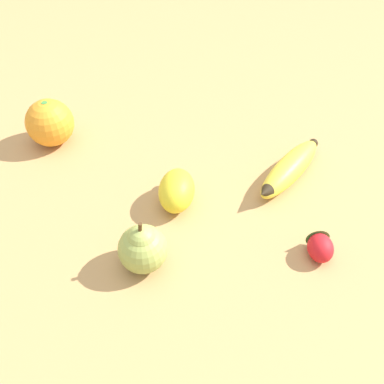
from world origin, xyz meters
TOP-DOWN VIEW (x-y plane):
  - ground_plane at (0.00, 0.00)m, footprint 3.00×3.00m
  - banana at (0.12, -0.17)m, footprint 0.17×0.11m
  - orange at (0.15, 0.24)m, footprint 0.08×0.08m
  - pear at (-0.08, 0.02)m, footprint 0.07×0.07m
  - strawberry at (-0.02, -0.21)m, footprint 0.05×0.04m
  - lemon at (0.04, -0.00)m, footprint 0.09×0.06m

SIDE VIEW (x-z plane):
  - ground_plane at x=0.00m, z-range 0.00..0.00m
  - strawberry at x=-0.02m, z-range 0.00..0.03m
  - banana at x=0.12m, z-range 0.00..0.04m
  - lemon at x=0.04m, z-range 0.00..0.05m
  - pear at x=-0.08m, z-range -0.01..0.08m
  - orange at x=0.15m, z-range 0.00..0.08m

